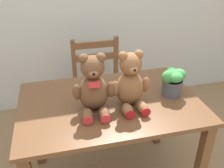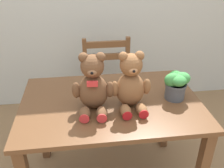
{
  "view_description": "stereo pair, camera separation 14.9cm",
  "coord_description": "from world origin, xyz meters",
  "px_view_note": "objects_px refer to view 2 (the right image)",
  "views": [
    {
      "loc": [
        -0.31,
        -0.93,
        1.62
      ],
      "look_at": [
        0.0,
        0.33,
        0.9
      ],
      "focal_mm": 40.0,
      "sensor_mm": 36.0,
      "label": 1
    },
    {
      "loc": [
        -0.17,
        -0.96,
        1.62
      ],
      "look_at": [
        0.0,
        0.33,
        0.9
      ],
      "focal_mm": 40.0,
      "sensor_mm": 36.0,
      "label": 2
    }
  ],
  "objects_px": {
    "wooden_chair_behind": "(108,84)",
    "teddy_bear_right": "(131,84)",
    "teddy_bear_left": "(93,86)",
    "potted_plant": "(176,84)"
  },
  "relations": [
    {
      "from": "wooden_chair_behind",
      "to": "teddy_bear_right",
      "type": "xyz_separation_m",
      "value": [
        0.04,
        -0.83,
        0.46
      ]
    },
    {
      "from": "wooden_chair_behind",
      "to": "teddy_bear_right",
      "type": "height_order",
      "value": "teddy_bear_right"
    },
    {
      "from": "teddy_bear_left",
      "to": "potted_plant",
      "type": "distance_m",
      "value": 0.54
    },
    {
      "from": "wooden_chair_behind",
      "to": "teddy_bear_right",
      "type": "bearing_deg",
      "value": 92.88
    },
    {
      "from": "wooden_chair_behind",
      "to": "potted_plant",
      "type": "xyz_separation_m",
      "value": [
        0.35,
        -0.78,
        0.41
      ]
    },
    {
      "from": "teddy_bear_left",
      "to": "potted_plant",
      "type": "xyz_separation_m",
      "value": [
        0.53,
        0.05,
        -0.05
      ]
    },
    {
      "from": "teddy_bear_right",
      "to": "teddy_bear_left",
      "type": "bearing_deg",
      "value": -0.97
    },
    {
      "from": "teddy_bear_left",
      "to": "teddy_bear_right",
      "type": "height_order",
      "value": "teddy_bear_left"
    },
    {
      "from": "teddy_bear_right",
      "to": "potted_plant",
      "type": "distance_m",
      "value": 0.31
    },
    {
      "from": "teddy_bear_right",
      "to": "potted_plant",
      "type": "xyz_separation_m",
      "value": [
        0.31,
        0.05,
        -0.05
      ]
    }
  ]
}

